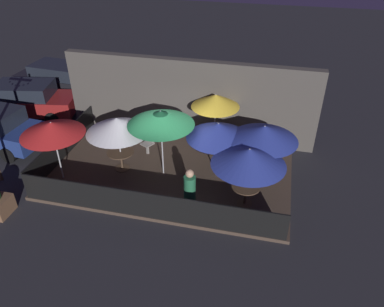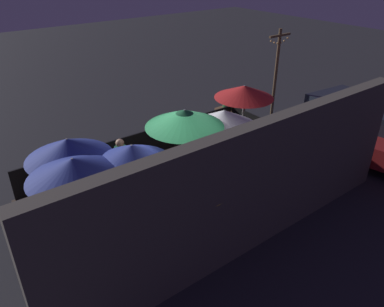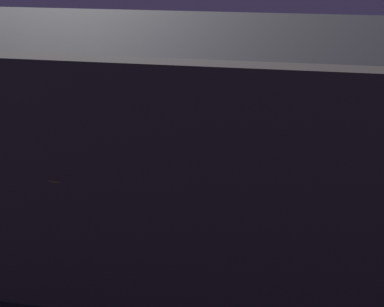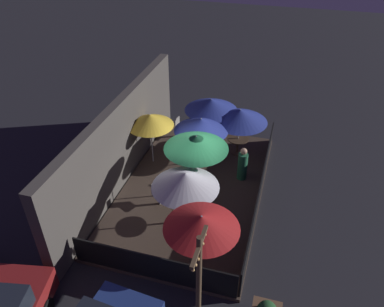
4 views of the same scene
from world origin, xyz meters
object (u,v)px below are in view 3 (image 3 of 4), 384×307
patio_umbrella_1 (67,85)px  patio_chair_0 (260,214)px  patio_umbrella_3 (100,106)px  dining_table_1 (72,144)px  patio_umbrella_6 (81,138)px  patio_umbrella_2 (18,94)px  dining_table_2 (27,166)px  patio_umbrella_0 (307,112)px  patron_0 (159,139)px  patio_umbrella_5 (213,83)px  dining_table_0 (301,180)px

patio_umbrella_1 → patio_chair_0: (-3.97, 2.14, -1.33)m
patio_umbrella_3 → dining_table_1: 2.16m
patio_umbrella_6 → dining_table_1: bearing=-63.8°
patio_umbrella_2 → dining_table_2: patio_umbrella_2 is taller
patio_umbrella_6 → dining_table_2: bearing=-45.4°
patio_umbrella_0 → patio_chair_0: (0.62, 1.21, -1.31)m
patio_umbrella_2 → patio_umbrella_6: patio_umbrella_6 is taller
dining_table_1 → patron_0: size_ratio=0.66×
patio_umbrella_1 → patio_umbrella_3: size_ratio=1.06×
patio_umbrella_0 → patron_0: (2.89, -1.42, -1.17)m
dining_table_2 → patron_0: patron_0 is taller
patio_umbrella_5 → dining_table_1: 3.60m
patio_chair_0 → patron_0: size_ratio=0.65×
patio_umbrella_1 → dining_table_1: (0.00, -0.00, -1.24)m
patio_umbrella_6 → patron_0: (-0.09, -3.74, -1.35)m
patio_umbrella_5 → dining_table_0: bearing=-177.2°
dining_table_0 → dining_table_1: bearing=-11.5°
patio_umbrella_6 → dining_table_1: patio_umbrella_6 is taller
patio_umbrella_0 → patio_umbrella_1: (4.59, -0.93, 0.02)m
patio_umbrella_1 → patron_0: (-1.70, -0.48, -1.19)m
patio_chair_0 → dining_table_2: bearing=105.9°
patio_umbrella_2 → patio_umbrella_6: bearing=134.6°
patio_umbrella_5 → patio_umbrella_6: size_ratio=1.12×
dining_table_2 → patio_umbrella_1: bearing=-104.8°
patio_umbrella_2 → patio_umbrella_3: patio_umbrella_2 is taller
patio_umbrella_3 → patio_chair_0: (-2.81, 0.82, -1.34)m
patio_umbrella_1 → patio_umbrella_2: (0.34, 1.29, 0.14)m
patio_umbrella_0 → patio_umbrella_6: patio_umbrella_6 is taller
dining_table_1 → patio_umbrella_0: bearing=168.5°
patio_umbrella_1 → patio_umbrella_6: bearing=116.2°
dining_table_0 → patio_chair_0: 1.36m
patio_umbrella_2 → patio_chair_0: 4.63m
patio_umbrella_0 → patio_umbrella_6: 3.78m
patio_umbrella_1 → dining_table_0: 4.84m
patio_umbrella_1 → dining_table_2: 1.80m
patio_umbrella_1 → patio_chair_0: size_ratio=2.53×
patio_umbrella_5 → patio_chair_0: size_ratio=2.76×
patio_umbrella_1 → patio_umbrella_2: size_ratio=1.02×
patio_umbrella_3 → patio_umbrella_0: bearing=-173.6°
patio_chair_0 → patron_0: 3.48m
dining_table_0 → patio_umbrella_0: bearing=-166.0°
patio_umbrella_0 → dining_table_1: bearing=-11.5°
patio_umbrella_2 → patio_umbrella_1: bearing=-104.8°
patio_umbrella_1 → patio_umbrella_2: 1.34m
patio_umbrella_3 → dining_table_1: (1.16, -1.32, -1.25)m
patio_umbrella_6 → dining_table_0: size_ratio=2.30×
patron_0 → dining_table_0: bearing=170.1°
patio_umbrella_2 → patio_umbrella_6: size_ratio=1.01×
dining_table_1 → patio_umbrella_5: bearing=161.6°
patio_umbrella_2 → patio_umbrella_0: bearing=-175.9°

